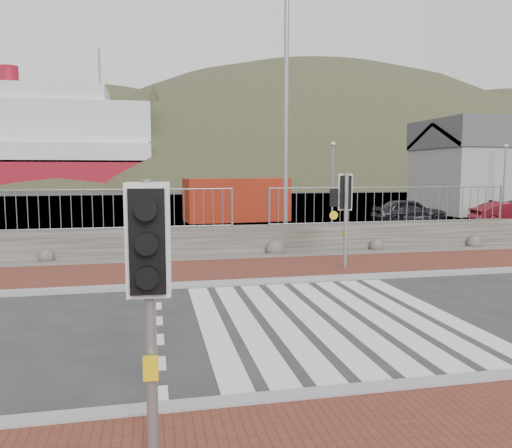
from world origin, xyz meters
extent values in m
plane|color=#28282B|center=(0.00, 0.00, 0.00)|extent=(220.00, 220.00, 0.00)
cube|color=brown|center=(0.00, 4.50, 0.04)|extent=(40.00, 3.00, 0.08)
cube|color=gray|center=(0.00, -3.00, 0.05)|extent=(40.00, 0.25, 0.12)
cube|color=gray|center=(0.00, 3.00, 0.05)|extent=(40.00, 0.25, 0.12)
cube|color=silver|center=(-2.10, 0.00, 0.01)|extent=(0.42, 5.60, 0.01)
cube|color=silver|center=(-1.50, 0.00, 0.01)|extent=(0.42, 5.60, 0.01)
cube|color=silver|center=(-0.90, 0.00, 0.01)|extent=(0.42, 5.60, 0.01)
cube|color=silver|center=(-0.30, 0.00, 0.01)|extent=(0.42, 5.60, 0.01)
cube|color=silver|center=(0.30, 0.00, 0.01)|extent=(0.42, 5.60, 0.01)
cube|color=silver|center=(0.90, 0.00, 0.01)|extent=(0.42, 5.60, 0.01)
cube|color=silver|center=(1.50, 0.00, 0.01)|extent=(0.42, 5.60, 0.01)
cube|color=silver|center=(2.10, 0.00, 0.01)|extent=(0.42, 5.60, 0.01)
cube|color=#59544C|center=(0.00, 6.50, 0.03)|extent=(40.00, 1.50, 0.06)
cube|color=#454039|center=(0.00, 7.30, 0.45)|extent=(40.00, 0.60, 0.90)
cylinder|color=gray|center=(-4.80, 7.15, 2.10)|extent=(8.40, 0.04, 0.04)
cylinder|color=gray|center=(-0.60, 7.15, 1.50)|extent=(0.07, 0.07, 1.20)
cylinder|color=gray|center=(4.80, 7.15, 2.10)|extent=(8.40, 0.04, 0.04)
cylinder|color=gray|center=(0.60, 7.15, 1.50)|extent=(0.07, 0.07, 1.20)
cylinder|color=gray|center=(9.00, 7.15, 1.50)|extent=(0.07, 0.07, 1.20)
cube|color=#4C4C4F|center=(0.00, 27.90, 0.00)|extent=(120.00, 40.00, 0.50)
cube|color=#3F4C54|center=(0.00, 62.90, 0.00)|extent=(220.00, 50.00, 0.05)
cube|color=silver|center=(-18.00, 67.90, 9.00)|extent=(30.00, 12.00, 6.00)
cube|color=silver|center=(-18.00, 67.90, 13.00)|extent=(18.00, 10.00, 2.50)
cylinder|color=maroon|center=(-22.00, 67.90, 15.50)|extent=(2.40, 2.40, 3.00)
cylinder|color=gray|center=(-10.00, 67.90, 17.00)|extent=(0.30, 0.30, 6.00)
ellipsoid|color=#2F3721|center=(-15.00, 87.90, -20.00)|extent=(106.40, 68.40, 76.00)
ellipsoid|color=#2F3721|center=(30.00, 87.90, -26.00)|extent=(140.00, 90.00, 100.00)
ellipsoid|color=#2F3721|center=(75.00, 87.90, -20.00)|extent=(112.00, 72.00, 80.00)
cylinder|color=gray|center=(-3.10, -3.95, 1.30)|extent=(0.10, 0.10, 2.59)
cube|color=#E6B70D|center=(-3.10, -3.95, 0.97)|extent=(0.13, 0.08, 0.20)
cube|color=black|center=(-3.10, -3.95, 2.08)|extent=(0.38, 0.24, 0.97)
sphere|color=#0CE53F|center=(-3.10, -3.95, 1.80)|extent=(0.14, 0.14, 0.14)
cylinder|color=gray|center=(1.95, 4.07, 1.30)|extent=(0.10, 0.10, 2.60)
cube|color=#E6B70D|center=(1.95, 4.07, 0.98)|extent=(0.14, 0.09, 0.20)
cube|color=black|center=(1.95, 4.07, 2.09)|extent=(0.40, 0.28, 0.98)
sphere|color=#0CE53F|center=(1.95, 4.07, 1.81)|extent=(0.14, 0.14, 0.14)
cube|color=black|center=(1.63, 4.12, 1.95)|extent=(0.23, 0.18, 0.46)
cylinder|color=gray|center=(1.39, 8.10, 4.54)|extent=(0.16, 0.16, 9.07)
cube|color=maroon|center=(1.33, 17.82, 1.13)|extent=(5.59, 2.75, 2.25)
imported|color=black|center=(9.62, 14.63, 0.63)|extent=(3.77, 1.71, 1.25)
imported|color=maroon|center=(13.85, 12.75, 0.57)|extent=(3.61, 1.75, 1.14)
camera|label=1|loc=(-3.07, -8.30, 2.67)|focal=35.00mm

